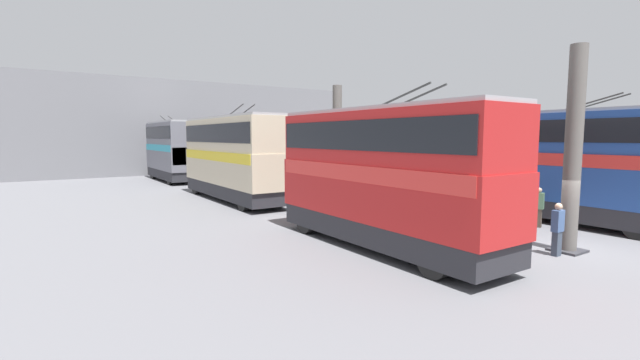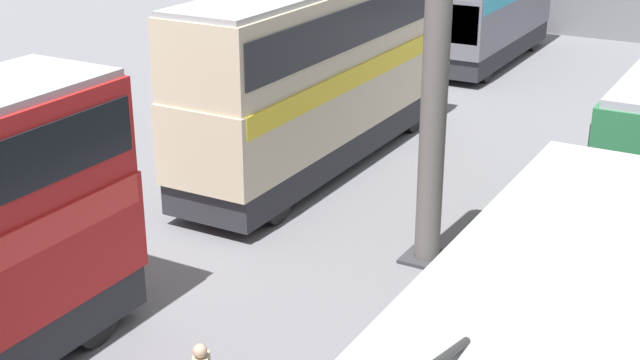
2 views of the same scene
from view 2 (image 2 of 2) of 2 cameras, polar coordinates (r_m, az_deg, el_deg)
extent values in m
cylinder|color=#605B56|center=(18.76, 7.29, 4.58)|extent=(0.56, 0.56, 7.02)
cube|color=#333338|center=(20.03, 6.83, -4.97)|extent=(1.00, 1.00, 0.08)
cube|color=#9E9EA3|center=(7.22, 12.29, -10.80)|extent=(10.04, 2.25, 0.14)
cube|color=black|center=(12.88, 18.35, -10.17)|extent=(0.12, 2.30, 1.39)
cylinder|color=black|center=(17.61, 17.21, -8.18)|extent=(0.95, 0.30, 0.95)
cylinder|color=black|center=(17.09, -14.34, -8.54)|extent=(1.09, 0.30, 1.09)
cylinder|color=black|center=(18.48, -19.15, -6.73)|extent=(1.09, 0.30, 1.09)
cube|color=black|center=(17.89, -14.39, -1.10)|extent=(0.12, 2.30, 1.23)
cylinder|color=black|center=(28.37, 5.90, 4.16)|extent=(1.09, 0.30, 1.09)
cylinder|color=black|center=(29.22, 2.12, 4.78)|extent=(1.09, 0.30, 1.09)
cylinder|color=black|center=(21.55, -2.89, -1.41)|extent=(1.09, 0.30, 1.09)
cylinder|color=black|center=(22.66, -7.39, -0.39)|extent=(1.09, 0.30, 1.09)
cube|color=#28282D|center=(25.19, -0.12, 2.42)|extent=(10.94, 2.45, 0.79)
cube|color=beige|center=(24.78, -0.12, 5.46)|extent=(11.16, 2.50, 1.98)
cube|color=yellow|center=(24.59, -0.12, 7.07)|extent=(10.82, 2.54, 0.55)
cube|color=beige|center=(24.31, -0.12, 9.96)|extent=(11.05, 2.43, 1.98)
cube|color=black|center=(24.29, -0.12, 10.19)|extent=(10.71, 2.51, 1.09)
cube|color=black|center=(29.51, 5.21, 8.36)|extent=(0.12, 2.30, 1.27)
cylinder|color=black|center=(34.56, 10.54, 7.01)|extent=(1.05, 0.30, 1.05)
cylinder|color=black|center=(35.27, 7.30, 7.48)|extent=(1.05, 0.30, 1.05)
cylinder|color=black|center=(40.22, 13.45, 8.79)|extent=(1.05, 0.30, 1.05)
cylinder|color=black|center=(40.82, 10.60, 9.19)|extent=(1.05, 0.30, 1.05)
cube|color=#28282D|center=(37.74, 10.64, 8.45)|extent=(8.89, 2.45, 0.79)
cube|color=slate|center=(37.45, 10.80, 10.68)|extent=(9.07, 2.50, 2.21)
cube|color=black|center=(33.27, 8.25, 9.91)|extent=(0.12, 2.30, 1.41)
sphere|color=tan|center=(13.77, -7.69, -10.79)|extent=(0.22, 0.22, 0.22)
cylinder|color=#933828|center=(16.16, 10.88, -10.46)|extent=(0.55, 0.55, 0.91)
cylinder|color=#933828|center=(16.16, 10.88, -10.46)|extent=(0.57, 0.57, 0.04)
camera|label=1|loc=(22.81, -68.70, -5.12)|focal=24.00mm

